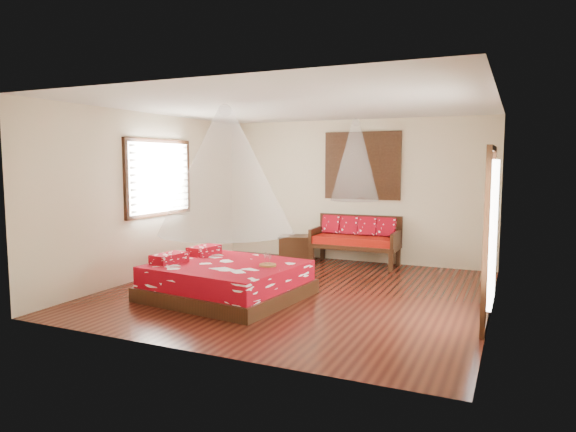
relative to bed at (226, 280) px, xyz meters
The scene contains 10 objects.
room 1.59m from the bed, 40.56° to the left, with size 5.54×5.54×2.84m.
bed is the anchor object (origin of this frame).
daybed 3.27m from the bed, 71.37° to the left, with size 1.65×0.74×0.94m.
storage_chest 3.17m from the bed, 94.28° to the left, with size 0.79×0.65×0.48m.
shutter_panel 3.94m from the bed, 73.11° to the left, with size 1.52×0.06×1.32m.
window_left 2.54m from the bed, 154.12° to the left, with size 0.10×1.74×1.34m.
glazed_door 3.64m from the bed, ahead, with size 0.08×1.02×2.16m.
wine_tray 0.72m from the bed, ahead, with size 0.24×0.24×0.20m.
mosquito_net_main 1.60m from the bed, ahead, with size 1.95×1.95×1.80m, color white.
mosquito_net_daybed 3.59m from the bed, 70.64° to the left, with size 0.91×0.91×1.50m, color white.
Camera 1 is at (3.03, -7.05, 1.97)m, focal length 32.00 mm.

